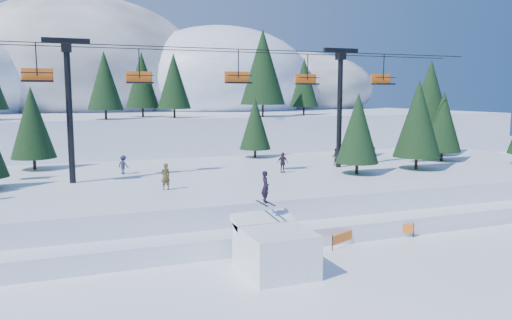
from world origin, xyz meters
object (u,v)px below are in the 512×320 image
object	(u,v)px
chairlift	(209,89)
banner_far	(391,229)
banner_near	(347,236)
jump_kicker	(274,248)

from	to	relation	value
chairlift	banner_far	world-z (taller)	chairlift
banner_near	banner_far	bearing A→B (deg)	8.15
banner_far	jump_kicker	bearing A→B (deg)	-162.34
jump_kicker	banner_near	bearing A→B (deg)	23.06
jump_kicker	banner_near	world-z (taller)	jump_kicker
chairlift	banner_near	world-z (taller)	chairlift
chairlift	banner_far	size ratio (longest dim) A/B	17.41
jump_kicker	chairlift	distance (m)	17.67
banner_near	chairlift	bearing A→B (deg)	109.10
chairlift	banner_far	xyz separation A→B (m)	(8.06, -12.75, -8.78)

